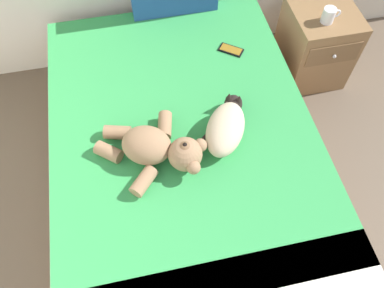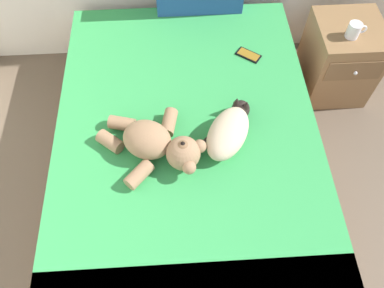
# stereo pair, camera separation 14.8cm
# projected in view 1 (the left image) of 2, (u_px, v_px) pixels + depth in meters

# --- Properties ---
(bed) EXTENTS (1.47, 2.09, 0.48)m
(bed) POSITION_uv_depth(u_px,v_px,m) (184.00, 153.00, 2.22)
(bed) COLOR olive
(bed) RESTS_ON ground_plane
(cat) EXTENTS (0.38, 0.41, 0.15)m
(cat) POSITION_uv_depth(u_px,v_px,m) (226.00, 126.00, 1.95)
(cat) COLOR #C6B293
(cat) RESTS_ON bed
(teddy_bear) EXTENTS (0.57, 0.46, 0.18)m
(teddy_bear) POSITION_uv_depth(u_px,v_px,m) (158.00, 148.00, 1.87)
(teddy_bear) COLOR #937051
(teddy_bear) RESTS_ON bed
(cell_phone) EXTENTS (0.16, 0.15, 0.01)m
(cell_phone) POSITION_uv_depth(u_px,v_px,m) (231.00, 50.00, 2.33)
(cell_phone) COLOR black
(cell_phone) RESTS_ON bed
(nightstand) EXTENTS (0.43, 0.47, 0.55)m
(nightstand) POSITION_uv_depth(u_px,v_px,m) (315.00, 45.00, 2.65)
(nightstand) COLOR olive
(nightstand) RESTS_ON ground_plane
(mug) EXTENTS (0.12, 0.08, 0.09)m
(mug) POSITION_uv_depth(u_px,v_px,m) (329.00, 15.00, 2.33)
(mug) COLOR silver
(mug) RESTS_ON nightstand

